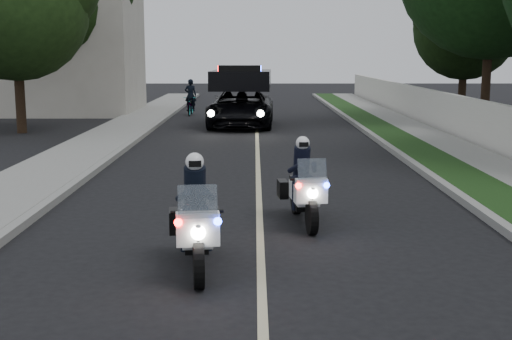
% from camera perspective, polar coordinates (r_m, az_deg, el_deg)
% --- Properties ---
extents(ground, '(120.00, 120.00, 0.00)m').
position_cam_1_polar(ground, '(8.66, 0.49, -10.19)').
color(ground, black).
rests_on(ground, ground).
extents(curb_right, '(0.20, 60.00, 0.15)m').
position_cam_1_polar(curb_right, '(18.84, 12.73, 0.73)').
color(curb_right, gray).
rests_on(curb_right, ground).
extents(grass_verge, '(1.20, 60.00, 0.16)m').
position_cam_1_polar(grass_verge, '(19.01, 14.79, 0.74)').
color(grass_verge, '#193814').
rests_on(grass_verge, ground).
extents(sidewalk_right, '(1.40, 60.00, 0.16)m').
position_cam_1_polar(sidewalk_right, '(19.38, 18.50, 0.72)').
color(sidewalk_right, gray).
rests_on(sidewalk_right, ground).
extents(curb_left, '(0.20, 60.00, 0.15)m').
position_cam_1_polar(curb_left, '(18.80, -12.44, 0.73)').
color(curb_left, gray).
rests_on(curb_left, ground).
extents(sidewalk_left, '(2.00, 60.00, 0.16)m').
position_cam_1_polar(sidewalk_left, '(19.06, -15.67, 0.72)').
color(sidewalk_left, gray).
rests_on(sidewalk_left, ground).
extents(building_far, '(8.00, 6.00, 7.00)m').
position_cam_1_polar(building_far, '(35.55, -16.58, 10.25)').
color(building_far, '#A8A396').
rests_on(building_far, ground).
extents(lane_marking, '(0.12, 50.00, 0.01)m').
position_cam_1_polar(lane_marking, '(18.38, 0.16, 0.53)').
color(lane_marking, '#BFB78C').
rests_on(lane_marking, ground).
extents(police_moto_left, '(0.89, 1.97, 1.62)m').
position_cam_1_polar(police_moto_left, '(9.58, -5.01, -8.24)').
color(police_moto_left, silver).
rests_on(police_moto_left, ground).
extents(police_moto_right, '(0.83, 1.87, 1.53)m').
position_cam_1_polar(police_moto_right, '(12.04, 3.98, -4.47)').
color(police_moto_right, white).
rests_on(police_moto_right, ground).
extents(police_suv, '(2.76, 5.60, 2.68)m').
position_cam_1_polar(police_suv, '(27.93, -1.25, 3.70)').
color(police_suv, black).
rests_on(police_suv, ground).
extents(bicycle, '(0.62, 1.72, 0.90)m').
position_cam_1_polar(bicycle, '(33.08, -5.49, 4.60)').
color(bicycle, black).
rests_on(bicycle, ground).
extents(cyclist, '(0.57, 0.40, 1.55)m').
position_cam_1_polar(cyclist, '(33.08, -5.49, 4.60)').
color(cyclist, black).
rests_on(cyclist, ground).
extents(tree_right_d, '(9.73, 9.73, 12.51)m').
position_cam_1_polar(tree_right_d, '(29.41, 18.58, 3.50)').
color(tree_right_d, '#153812').
rests_on(tree_right_d, ground).
extents(tree_right_e, '(5.31, 5.31, 7.97)m').
position_cam_1_polar(tree_right_e, '(33.72, 16.83, 4.33)').
color(tree_right_e, black).
rests_on(tree_right_e, ground).
extents(tree_left_near, '(6.96, 6.96, 8.98)m').
position_cam_1_polar(tree_left_near, '(27.06, -19.05, 2.97)').
color(tree_left_near, '#1C3612').
rests_on(tree_left_near, ground).
extents(tree_left_far, '(6.72, 6.72, 9.67)m').
position_cam_1_polar(tree_left_far, '(34.45, -15.49, 4.50)').
color(tree_left_far, black).
rests_on(tree_left_far, ground).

